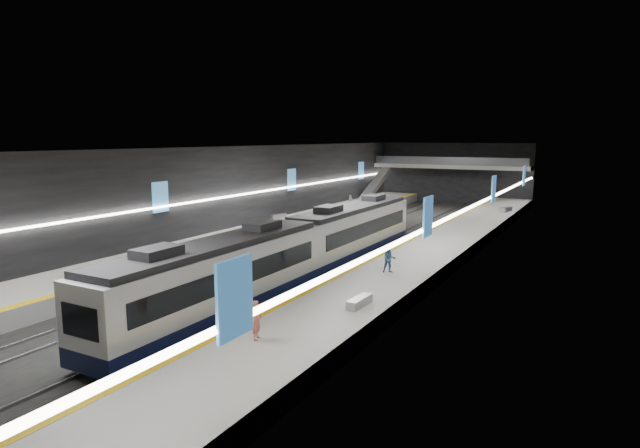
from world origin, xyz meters
The scene contains 24 objects.
ground centered at (0.00, 0.00, 0.00)m, with size 70.00×70.00×0.00m, color black.
ceiling centered at (0.00, 0.00, 8.00)m, with size 20.00×70.00×0.04m, color beige.
wall_left centered at (-10.00, 0.00, 4.00)m, with size 0.04×70.00×8.00m, color black.
wall_right centered at (10.00, 0.00, 4.00)m, with size 0.04×70.00×8.00m, color black.
wall_back centered at (0.00, 35.00, 4.00)m, with size 20.00×0.04×8.00m, color black.
platform_left centered at (-7.50, 0.00, 0.50)m, with size 5.00×70.00×1.00m, color slate.
tile_surface_left centered at (-7.50, 0.00, 1.01)m, with size 5.00×70.00×0.02m, color #AAAAA5.
tactile_strip_left centered at (-5.30, 0.00, 1.02)m, with size 0.60×70.00×0.02m, color #EDB40C.
platform_right centered at (7.50, 0.00, 0.50)m, with size 5.00×70.00×1.00m, color slate.
tile_surface_right centered at (7.50, 0.00, 1.01)m, with size 5.00×70.00×0.02m, color #AAAAA5.
tactile_strip_right centered at (5.30, 0.00, 1.02)m, with size 0.60×70.00×0.02m, color #EDB40C.
rails centered at (0.00, 0.00, 0.06)m, with size 6.52×70.00×0.12m.
train centered at (2.50, -9.30, 2.20)m, with size 2.69×30.04×3.60m.
ad_posters centered at (0.00, 1.00, 4.50)m, with size 19.94×53.50×2.20m.
cove_light_left centered at (-9.80, 0.00, 3.80)m, with size 0.25×68.60×0.12m, color white.
cove_light_right centered at (9.80, 0.00, 3.80)m, with size 0.25×68.60×0.12m, color white.
mezzanine_bridge centered at (0.00, 32.93, 5.04)m, with size 20.00×3.00×1.50m.
escalator centered at (-7.50, 26.00, 2.90)m, with size 1.20×8.00×0.60m, color #99999E.
bench_left_far centered at (-9.50, 6.82, 1.21)m, with size 0.47×1.70×0.42m, color #99999E.
bench_right_near centered at (8.72, -14.24, 1.22)m, with size 0.49×1.78×0.44m, color #99999E.
bench_right_far centered at (9.02, 22.13, 1.24)m, with size 0.55×1.98×0.48m, color #99999E.
passenger_right_a centered at (6.96, -19.91, 1.78)m, with size 0.57×0.37×1.56m, color #D1634E.
passenger_right_b centered at (7.63, -7.72, 1.79)m, with size 0.77×0.60×1.58m, color #446795.
passenger_left_a centered at (-6.30, 16.27, 1.76)m, with size 0.90×0.37×1.53m, color silver.
Camera 1 is at (18.58, -36.03, 8.78)m, focal length 30.00 mm.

